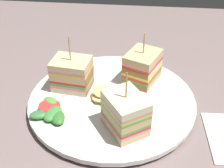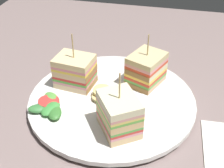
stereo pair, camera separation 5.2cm
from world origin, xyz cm
name	(u,v)px [view 1 (the left image)]	position (x,y,z in cm)	size (l,w,h in cm)	color
ground_plane	(112,108)	(0.00, 0.00, -0.90)	(99.58, 91.09, 1.80)	gray
plate	(112,100)	(0.00, 0.00, 0.96)	(29.62, 29.62, 1.59)	white
sandwich_wedge_0	(72,74)	(2.55, 7.58, 4.49)	(6.14, 7.38, 10.46)	beige
sandwich_wedge_1	(125,113)	(-7.48, -2.82, 4.65)	(8.46, 8.00, 10.49)	#E1BB87
sandwich_wedge_2	(142,67)	(6.17, -5.09, 4.54)	(8.32, 7.58, 10.05)	#DBB38B
chip_pile	(106,97)	(-0.79, 0.95, 2.31)	(6.15, 7.21, 1.59)	#F0D183
salad_garnish	(51,111)	(-5.51, 9.62, 2.24)	(7.76, 6.89, 1.48)	#3D7C3E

